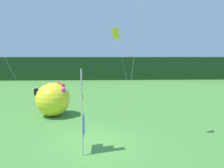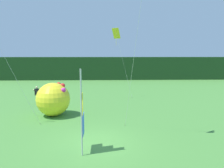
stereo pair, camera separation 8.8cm
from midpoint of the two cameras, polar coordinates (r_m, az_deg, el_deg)
The scene contains 7 objects.
ground_plane at distance 11.33m, azimuth -4.75°, elevation -15.89°, with size 120.00×120.00×0.00m, color #478438.
distant_treeline at distance 37.71m, azimuth -2.94°, elevation 4.30°, with size 80.00×2.40×4.01m, color #193819.
banner_flag at distance 9.82m, azimuth -8.24°, elevation -7.91°, with size 0.06×1.03×3.99m.
person_near_banner at distance 20.55m, azimuth -20.00°, elevation -2.73°, with size 0.55×0.48×1.65m.
person_mid_field at distance 19.05m, azimuth -14.68°, elevation -3.50°, with size 0.55×0.48×1.56m.
inflatable_balloon at distance 16.23m, azimuth -15.94°, elevation -4.03°, with size 2.50×2.50×2.50m.
kite_yellow_diamond_1 at distance 21.75m, azimuth 1.02°, elevation 13.07°, with size 2.16×0.82×7.17m.
Camera 1 is at (0.47, -10.32, 4.64)m, focal length 33.56 mm.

